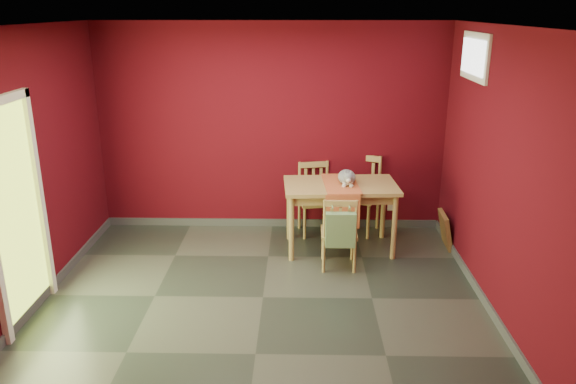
{
  "coord_description": "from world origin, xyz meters",
  "views": [
    {
      "loc": [
        0.37,
        -5.16,
        2.85
      ],
      "look_at": [
        0.25,
        0.45,
        1.0
      ],
      "focal_mm": 35.0,
      "sensor_mm": 36.0,
      "label": 1
    }
  ],
  "objects_px": {
    "chair_near": "(339,232)",
    "dining_table": "(340,192)",
    "cat": "(347,174)",
    "chair_far_right": "(360,193)",
    "picture_frame": "(445,230)",
    "tote_bag": "(341,230)",
    "chair_far_left": "(315,198)"
  },
  "relations": [
    {
      "from": "cat",
      "to": "picture_frame",
      "type": "relative_size",
      "value": 1.01
    },
    {
      "from": "chair_far_left",
      "to": "tote_bag",
      "type": "xyz_separation_m",
      "value": [
        0.24,
        -1.3,
        0.08
      ]
    },
    {
      "from": "chair_far_left",
      "to": "picture_frame",
      "type": "bearing_deg",
      "value": -15.61
    },
    {
      "from": "dining_table",
      "to": "cat",
      "type": "relative_size",
      "value": 3.14
    },
    {
      "from": "chair_far_right",
      "to": "cat",
      "type": "xyz_separation_m",
      "value": [
        -0.24,
        -0.59,
        0.43
      ]
    },
    {
      "from": "dining_table",
      "to": "chair_far_right",
      "type": "relative_size",
      "value": 1.37
    },
    {
      "from": "chair_far_left",
      "to": "tote_bag",
      "type": "distance_m",
      "value": 1.32
    },
    {
      "from": "chair_near",
      "to": "dining_table",
      "type": "bearing_deg",
      "value": 85.58
    },
    {
      "from": "chair_far_right",
      "to": "picture_frame",
      "type": "bearing_deg",
      "value": -27.2
    },
    {
      "from": "tote_bag",
      "to": "cat",
      "type": "xyz_separation_m",
      "value": [
        0.12,
        0.78,
        0.4
      ]
    },
    {
      "from": "tote_bag",
      "to": "dining_table",
      "type": "bearing_deg",
      "value": 86.7
    },
    {
      "from": "chair_far_left",
      "to": "chair_near",
      "type": "xyz_separation_m",
      "value": [
        0.24,
        -1.09,
        -0.03
      ]
    },
    {
      "from": "picture_frame",
      "to": "tote_bag",
      "type": "bearing_deg",
      "value": -148.18
    },
    {
      "from": "chair_near",
      "to": "chair_far_left",
      "type": "bearing_deg",
      "value": 102.58
    },
    {
      "from": "chair_far_right",
      "to": "cat",
      "type": "distance_m",
      "value": 0.77
    },
    {
      "from": "cat",
      "to": "chair_far_right",
      "type": "bearing_deg",
      "value": 74.67
    },
    {
      "from": "cat",
      "to": "picture_frame",
      "type": "height_order",
      "value": "cat"
    },
    {
      "from": "chair_far_left",
      "to": "cat",
      "type": "relative_size",
      "value": 2.1
    },
    {
      "from": "dining_table",
      "to": "chair_far_right",
      "type": "distance_m",
      "value": 0.73
    },
    {
      "from": "tote_bag",
      "to": "picture_frame",
      "type": "bearing_deg",
      "value": 31.82
    },
    {
      "from": "cat",
      "to": "picture_frame",
      "type": "xyz_separation_m",
      "value": [
        1.25,
        0.07,
        -0.73
      ]
    },
    {
      "from": "dining_table",
      "to": "tote_bag",
      "type": "xyz_separation_m",
      "value": [
        -0.04,
        -0.75,
        -0.18
      ]
    },
    {
      "from": "picture_frame",
      "to": "chair_near",
      "type": "bearing_deg",
      "value": -154.99
    },
    {
      "from": "chair_near",
      "to": "cat",
      "type": "height_order",
      "value": "cat"
    },
    {
      "from": "chair_far_left",
      "to": "tote_bag",
      "type": "height_order",
      "value": "chair_far_left"
    },
    {
      "from": "dining_table",
      "to": "picture_frame",
      "type": "relative_size",
      "value": 3.17
    },
    {
      "from": "chair_far_right",
      "to": "cat",
      "type": "bearing_deg",
      "value": -112.03
    },
    {
      "from": "chair_far_right",
      "to": "tote_bag",
      "type": "xyz_separation_m",
      "value": [
        -0.36,
        -1.37,
        0.04
      ]
    },
    {
      "from": "chair_far_right",
      "to": "tote_bag",
      "type": "relative_size",
      "value": 2.21
    },
    {
      "from": "tote_bag",
      "to": "picture_frame",
      "type": "distance_m",
      "value": 1.64
    },
    {
      "from": "chair_far_left",
      "to": "chair_near",
      "type": "height_order",
      "value": "chair_far_left"
    },
    {
      "from": "dining_table",
      "to": "chair_far_right",
      "type": "bearing_deg",
      "value": 63.25
    }
  ]
}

